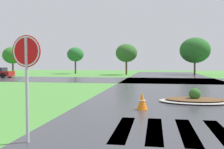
# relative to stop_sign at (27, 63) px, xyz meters

# --- Properties ---
(asphalt_roadway) EXTENTS (10.44, 80.00, 0.01)m
(asphalt_roadway) POSITION_rel_stop_sign_xyz_m (4.82, 7.62, -1.92)
(asphalt_roadway) COLOR #35353A
(asphalt_roadway) RESTS_ON ground
(asphalt_cross_road) EXTENTS (90.00, 9.40, 0.01)m
(asphalt_cross_road) POSITION_rel_stop_sign_xyz_m (4.82, 22.48, -1.92)
(asphalt_cross_road) COLOR #35353A
(asphalt_cross_road) RESTS_ON ground
(crosswalk_stripes) EXTENTS (5.85, 3.05, 0.01)m
(crosswalk_stripes) POSITION_rel_stop_sign_xyz_m (4.82, 1.69, -1.92)
(crosswalk_stripes) COLOR white
(crosswalk_stripes) RESTS_ON ground
(stop_sign) EXTENTS (0.76, 0.13, 2.58)m
(stop_sign) POSITION_rel_stop_sign_xyz_m (0.00, 0.00, 0.00)
(stop_sign) COLOR #B2B5BA
(stop_sign) RESTS_ON ground
(median_island) EXTENTS (3.42, 2.12, 0.68)m
(median_island) POSITION_rel_stop_sign_xyz_m (4.92, 7.23, -1.79)
(median_island) COLOR #9E9B93
(median_island) RESTS_ON ground
(traffic_cone) EXTENTS (0.45, 0.45, 0.70)m
(traffic_cone) POSITION_rel_stop_sign_xyz_m (2.51, 4.81, -1.58)
(traffic_cone) COLOR orange
(traffic_cone) RESTS_ON ground
(background_treeline) EXTENTS (43.63, 6.28, 5.88)m
(background_treeline) POSITION_rel_stop_sign_xyz_m (4.51, 36.28, 1.67)
(background_treeline) COLOR #4C3823
(background_treeline) RESTS_ON ground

